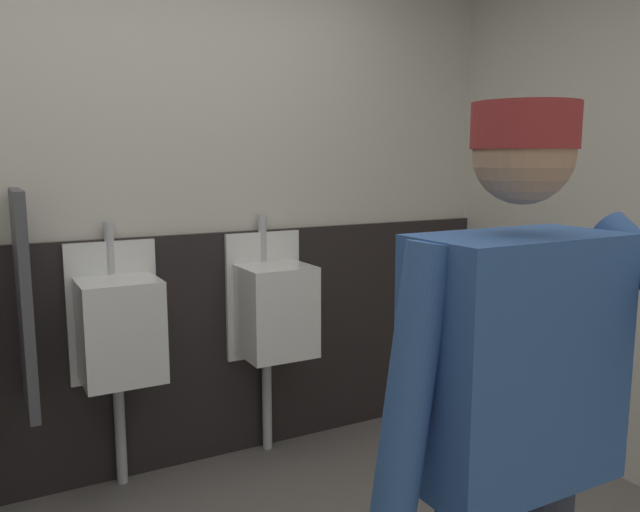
# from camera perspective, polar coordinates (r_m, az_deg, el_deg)

# --- Properties ---
(wall_back) EXTENTS (4.47, 0.12, 2.58)m
(wall_back) POSITION_cam_1_polar(r_m,az_deg,el_deg) (3.12, -15.70, 4.26)
(wall_back) COLOR beige
(wall_back) RESTS_ON ground_plane
(wainscot_band_back) EXTENTS (3.87, 0.03, 1.16)m
(wainscot_band_back) POSITION_cam_1_polar(r_m,az_deg,el_deg) (3.18, -14.85, -8.71)
(wainscot_band_back) COLOR black
(wainscot_band_back) RESTS_ON ground_plane
(urinal_middle) EXTENTS (0.40, 0.34, 1.24)m
(urinal_middle) POSITION_cam_1_polar(r_m,az_deg,el_deg) (2.95, -17.72, -6.18)
(urinal_middle) COLOR white
(urinal_middle) RESTS_ON ground_plane
(urinal_right) EXTENTS (0.40, 0.34, 1.24)m
(urinal_right) POSITION_cam_1_polar(r_m,az_deg,el_deg) (3.17, -4.28, -4.76)
(urinal_right) COLOR white
(urinal_right) RESTS_ON ground_plane
(privacy_divider_panel) EXTENTS (0.04, 0.40, 0.90)m
(privacy_divider_panel) POSITION_cam_1_polar(r_m,az_deg,el_deg) (2.80, -25.16, -3.77)
(privacy_divider_panel) COLOR #4C4C51
(person) EXTENTS (0.66, 0.60, 1.63)m
(person) POSITION_cam_1_polar(r_m,az_deg,el_deg) (1.45, 17.07, -14.52)
(person) COLOR #2D3342
(person) RESTS_ON ground_plane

